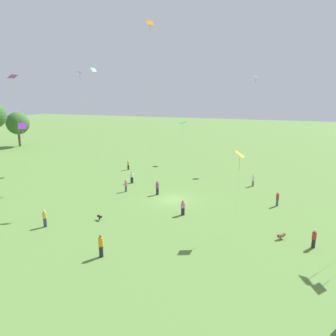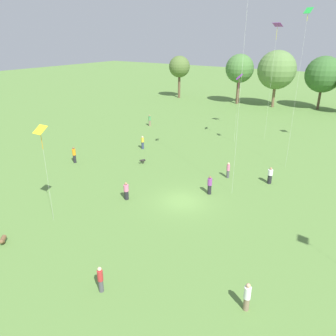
{
  "view_description": "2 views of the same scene",
  "coord_description": "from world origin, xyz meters",
  "px_view_note": "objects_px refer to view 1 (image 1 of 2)",
  "views": [
    {
      "loc": [
        -35.95,
        -11.99,
        12.97
      ],
      "look_at": [
        -4.87,
        -1.01,
        5.17
      ],
      "focal_mm": 35.0,
      "sensor_mm": 36.0,
      "label": 1
    },
    {
      "loc": [
        13.45,
        -21.97,
        13.71
      ],
      "look_at": [
        -0.3,
        -1.82,
        3.72
      ],
      "focal_mm": 35.0,
      "sensor_mm": 36.0,
      "label": 2
    }
  ],
  "objects_px": {
    "dog_0": "(282,235)",
    "kite_0": "(183,124)",
    "person_0": "(253,180)",
    "person_9": "(128,165)",
    "person_5": "(126,185)",
    "kite_7": "(22,128)",
    "person_7": "(132,177)",
    "person_6": "(157,188)",
    "kite_1": "(80,78)",
    "person_8": "(101,246)",
    "person_10": "(277,199)",
    "person_2": "(45,219)",
    "person_1": "(314,239)",
    "kite_6": "(94,79)",
    "kite_9": "(13,81)",
    "kite_5": "(255,82)",
    "kite_3": "(150,37)",
    "kite_4": "(240,157)",
    "dog_1": "(100,217)",
    "person_4": "(183,208)"
  },
  "relations": [
    {
      "from": "person_7",
      "to": "dog_0",
      "type": "bearing_deg",
      "value": -143.74
    },
    {
      "from": "person_5",
      "to": "person_6",
      "type": "bearing_deg",
      "value": -19.84
    },
    {
      "from": "person_0",
      "to": "kite_0",
      "type": "relative_size",
      "value": 0.23
    },
    {
      "from": "person_8",
      "to": "person_6",
      "type": "bearing_deg",
      "value": 151.35
    },
    {
      "from": "kite_7",
      "to": "dog_0",
      "type": "distance_m",
      "value": 32.68
    },
    {
      "from": "person_7",
      "to": "person_9",
      "type": "distance_m",
      "value": 8.37
    },
    {
      "from": "person_8",
      "to": "kite_5",
      "type": "xyz_separation_m",
      "value": [
        36.89,
        -8.01,
        13.35
      ]
    },
    {
      "from": "person_5",
      "to": "person_9",
      "type": "height_order",
      "value": "person_5"
    },
    {
      "from": "person_9",
      "to": "kite_0",
      "type": "xyz_separation_m",
      "value": [
        9.02,
        -6.75,
        6.3
      ]
    },
    {
      "from": "person_7",
      "to": "person_8",
      "type": "bearing_deg",
      "value": 175.86
    },
    {
      "from": "kite_9",
      "to": "dog_1",
      "type": "distance_m",
      "value": 23.73
    },
    {
      "from": "person_7",
      "to": "dog_1",
      "type": "height_order",
      "value": "person_7"
    },
    {
      "from": "person_1",
      "to": "kite_7",
      "type": "relative_size",
      "value": 0.18
    },
    {
      "from": "person_7",
      "to": "person_8",
      "type": "relative_size",
      "value": 0.9
    },
    {
      "from": "person_5",
      "to": "person_6",
      "type": "height_order",
      "value": "person_6"
    },
    {
      "from": "kite_3",
      "to": "kite_5",
      "type": "distance_m",
      "value": 22.31
    },
    {
      "from": "person_6",
      "to": "person_8",
      "type": "relative_size",
      "value": 0.95
    },
    {
      "from": "kite_6",
      "to": "kite_9",
      "type": "height_order",
      "value": "kite_6"
    },
    {
      "from": "kite_1",
      "to": "dog_0",
      "type": "distance_m",
      "value": 41.44
    },
    {
      "from": "person_2",
      "to": "person_5",
      "type": "distance_m",
      "value": 13.15
    },
    {
      "from": "person_6",
      "to": "person_0",
      "type": "bearing_deg",
      "value": 167.88
    },
    {
      "from": "person_0",
      "to": "person_9",
      "type": "height_order",
      "value": "person_0"
    },
    {
      "from": "kite_3",
      "to": "person_6",
      "type": "bearing_deg",
      "value": -41.67
    },
    {
      "from": "dog_1",
      "to": "kite_5",
      "type": "bearing_deg",
      "value": -176.54
    },
    {
      "from": "person_9",
      "to": "kite_5",
      "type": "bearing_deg",
      "value": 113.9
    },
    {
      "from": "person_6",
      "to": "person_9",
      "type": "relative_size",
      "value": 1.11
    },
    {
      "from": "kite_1",
      "to": "person_1",
      "type": "bearing_deg",
      "value": -109.68
    },
    {
      "from": "person_7",
      "to": "person_10",
      "type": "xyz_separation_m",
      "value": [
        -3.15,
        -19.98,
        0.03
      ]
    },
    {
      "from": "person_4",
      "to": "person_10",
      "type": "distance_m",
      "value": 11.35
    },
    {
      "from": "person_1",
      "to": "kite_4",
      "type": "xyz_separation_m",
      "value": [
        1.08,
        6.64,
        6.36
      ]
    },
    {
      "from": "kite_3",
      "to": "kite_9",
      "type": "relative_size",
      "value": 1.4
    },
    {
      "from": "person_7",
      "to": "kite_3",
      "type": "distance_m",
      "value": 19.0
    },
    {
      "from": "dog_0",
      "to": "kite_1",
      "type": "bearing_deg",
      "value": -165.07
    },
    {
      "from": "person_10",
      "to": "dog_0",
      "type": "relative_size",
      "value": 2.26
    },
    {
      "from": "person_5",
      "to": "kite_7",
      "type": "xyz_separation_m",
      "value": [
        -4.48,
        11.9,
        7.59
      ]
    },
    {
      "from": "person_1",
      "to": "person_6",
      "type": "relative_size",
      "value": 0.92
    },
    {
      "from": "person_8",
      "to": "kite_0",
      "type": "relative_size",
      "value": 0.25
    },
    {
      "from": "person_4",
      "to": "dog_0",
      "type": "distance_m",
      "value": 10.42
    },
    {
      "from": "kite_4",
      "to": "kite_7",
      "type": "bearing_deg",
      "value": 126.19
    },
    {
      "from": "person_6",
      "to": "kite_1",
      "type": "xyz_separation_m",
      "value": [
        11.36,
        18.22,
        14.12
      ]
    },
    {
      "from": "kite_3",
      "to": "dog_0",
      "type": "xyz_separation_m",
      "value": [
        -9.96,
        -16.6,
        -18.91
      ]
    },
    {
      "from": "person_6",
      "to": "person_4",
      "type": "bearing_deg",
      "value": 84.39
    },
    {
      "from": "person_1",
      "to": "kite_0",
      "type": "xyz_separation_m",
      "value": [
        29.27,
        20.55,
        6.28
      ]
    },
    {
      "from": "kite_5",
      "to": "kite_7",
      "type": "relative_size",
      "value": 1.7
    },
    {
      "from": "person_2",
      "to": "dog_0",
      "type": "bearing_deg",
      "value": -91.34
    },
    {
      "from": "person_0",
      "to": "kite_3",
      "type": "distance_m",
      "value": 23.19
    },
    {
      "from": "kite_6",
      "to": "dog_0",
      "type": "distance_m",
      "value": 32.13
    },
    {
      "from": "dog_0",
      "to": "kite_0",
      "type": "bearing_deg",
      "value": 167.76
    },
    {
      "from": "person_1",
      "to": "person_8",
      "type": "bearing_deg",
      "value": -87.66
    },
    {
      "from": "person_5",
      "to": "kite_6",
      "type": "xyz_separation_m",
      "value": [
        4.05,
        6.52,
        13.77
      ]
    }
  ]
}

